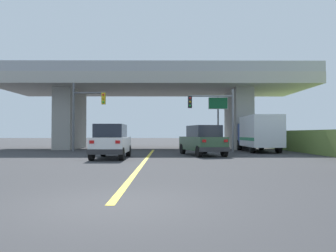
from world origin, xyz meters
name	(u,v)px	position (x,y,z in m)	size (l,w,h in m)	color
ground	(154,149)	(0.00, 26.13, 0.00)	(160.00, 160.00, 0.00)	#353538
overpass_bridge	(154,95)	(0.00, 26.13, 5.31)	(29.07, 10.29, 7.59)	#A8A59E
lane_divider_stripe	(145,160)	(0.00, 11.76, 0.00)	(0.20, 23.52, 0.01)	yellow
suv_lead	(111,141)	(-2.10, 13.06, 1.01)	(1.90, 4.54, 2.02)	silver
suv_crossing	(203,140)	(3.62, 15.82, 1.01)	(2.97, 5.07, 2.02)	#2D4C33
box_truck	(258,133)	(8.65, 20.39, 1.54)	(2.33, 6.83, 2.88)	navy
traffic_signal_nearside	(216,111)	(5.17, 19.90, 3.28)	(3.69, 0.36, 5.03)	slate
traffic_signal_farside	(84,109)	(-5.62, 20.78, 3.52)	(2.72, 0.36, 5.66)	#56595E
highway_sign	(218,109)	(5.87, 23.50, 3.68)	(1.76, 0.17, 4.94)	#56595E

